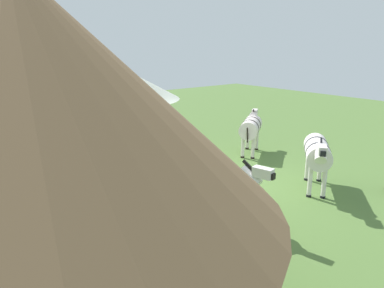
# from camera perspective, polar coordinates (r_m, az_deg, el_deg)

# --- Properties ---
(ground_plane) EXTENTS (36.00, 36.00, 0.00)m
(ground_plane) POSITION_cam_1_polar(r_m,az_deg,el_deg) (10.32, 6.64, -5.89)
(ground_plane) COLOR #517235
(thatched_hut) EXTENTS (5.35, 5.35, 4.48)m
(thatched_hut) POSITION_cam_1_polar(r_m,az_deg,el_deg) (4.23, -23.45, -3.96)
(thatched_hut) COLOR beige
(thatched_hut) RESTS_ON ground_plane
(shade_umbrella) EXTENTS (3.71, 3.71, 3.16)m
(shade_umbrella) POSITION_cam_1_polar(r_m,az_deg,el_deg) (10.86, -11.88, 9.38)
(shade_umbrella) COLOR brown
(shade_umbrella) RESTS_ON ground_plane
(patio_dining_table) EXTENTS (1.43, 1.09, 0.74)m
(patio_dining_table) POSITION_cam_1_polar(r_m,az_deg,el_deg) (11.24, -11.32, -0.81)
(patio_dining_table) COLOR silver
(patio_dining_table) RESTS_ON ground_plane
(patio_chair_east_end) EXTENTS (0.59, 0.59, 0.90)m
(patio_chair_east_end) POSITION_cam_1_polar(r_m,az_deg,el_deg) (11.43, -17.18, -1.61)
(patio_chair_east_end) COLOR silver
(patio_chair_east_end) RESTS_ON ground_plane
(patio_chair_near_hut) EXTENTS (0.50, 0.51, 0.90)m
(patio_chair_near_hut) POSITION_cam_1_polar(r_m,az_deg,el_deg) (10.20, -9.40, -3.16)
(patio_chair_near_hut) COLOR silver
(patio_chair_near_hut) RESTS_ON ground_plane
(patio_chair_west_end) EXTENTS (0.59, 0.58, 0.90)m
(patio_chair_west_end) POSITION_cam_1_polar(r_m,az_deg,el_deg) (12.24, -8.31, 0.03)
(patio_chair_west_end) COLOR white
(patio_chair_west_end) RESTS_ON ground_plane
(guest_beside_umbrella) EXTENTS (0.25, 0.56, 1.56)m
(guest_beside_umbrella) POSITION_cam_1_polar(r_m,az_deg,el_deg) (12.60, -5.22, 2.53)
(guest_beside_umbrella) COLOR black
(guest_beside_umbrella) RESTS_ON ground_plane
(striped_lounge_chair) EXTENTS (0.95, 0.90, 0.65)m
(striped_lounge_chair) POSITION_cam_1_polar(r_m,az_deg,el_deg) (10.85, 4.19, -3.31)
(striped_lounge_chair) COLOR teal
(striped_lounge_chair) RESTS_ON ground_plane
(zebra_nearest_camera) EXTENTS (1.57, 1.87, 1.54)m
(zebra_nearest_camera) POSITION_cam_1_polar(r_m,az_deg,el_deg) (10.00, 18.72, -1.28)
(zebra_nearest_camera) COLOR silver
(zebra_nearest_camera) RESTS_ON ground_plane
(zebra_by_umbrella) EXTENTS (2.10, 0.91, 1.49)m
(zebra_by_umbrella) POSITION_cam_1_polar(r_m,az_deg,el_deg) (7.85, 4.60, -5.42)
(zebra_by_umbrella) COLOR silver
(zebra_by_umbrella) RESTS_ON ground_plane
(zebra_toward_hut) EXTENTS (1.42, 1.79, 1.46)m
(zebra_toward_hut) POSITION_cam_1_polar(r_m,az_deg,el_deg) (12.82, 9.05, 2.56)
(zebra_toward_hut) COLOR silver
(zebra_toward_hut) RESTS_ON ground_plane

